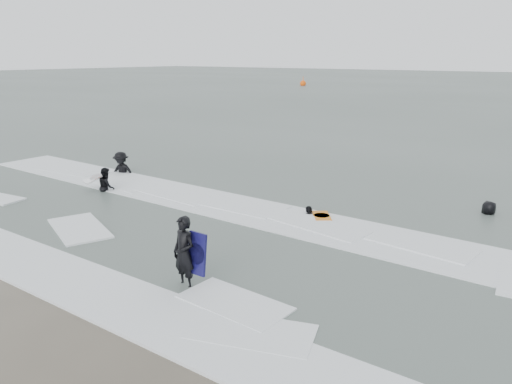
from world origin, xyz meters
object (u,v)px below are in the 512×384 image
Objects in this scene: surfer_right_near at (309,216)px; surfer_right_far at (488,215)px; buoy at (303,83)px; surfer_wading at (107,192)px; surfer_breaker at (122,175)px; surfer_centre at (185,288)px.

surfer_right_far reaches higher than surfer_right_near.
buoy is at bearing -115.30° from surfer_right_near.
buoy reaches higher than surfer_right_near.
surfer_wading is 2.85m from surfer_breaker.
surfer_centre reaches higher than surfer_wading.
surfer_breaker is at bearing 154.78° from surfer_centre.
surfer_centre reaches higher than surfer_right_near.
surfer_centre is 9.14m from surfer_wading.
surfer_breaker is at bearing -57.60° from surfer_right_near.
surfer_wading is at bearing 160.28° from surfer_centre.
surfer_wading is 0.80× the size of surfer_breaker.
surfer_wading is at bearing -65.17° from buoy.
surfer_breaker is at bearing -41.26° from surfer_right_far.
surfer_breaker is 1.14× the size of surfer_right_far.
surfer_right_far is at bearing 73.08° from surfer_centre.
surfer_centre is at bearing 11.52° from surfer_right_far.
surfer_breaker is 14.68m from surfer_right_far.
surfer_wading is 68.12m from buoy.
surfer_centre is 1.03× the size of buoy.
surfer_centre is at bearing -171.46° from surfer_wading.
buoy reaches higher than surfer_wading.
surfer_breaker is 1.13× the size of buoy.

